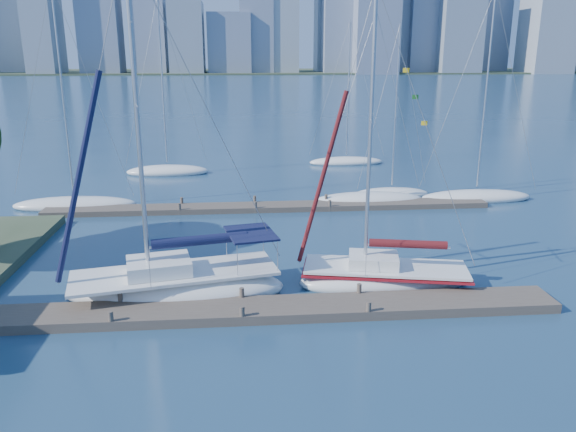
{
  "coord_description": "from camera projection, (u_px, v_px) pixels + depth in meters",
  "views": [
    {
      "loc": [
        0.07,
        -20.88,
        10.22
      ],
      "look_at": [
        2.21,
        4.0,
        2.99
      ],
      "focal_mm": 35.0,
      "sensor_mm": 36.0,
      "label": 1
    }
  ],
  "objects": [
    {
      "name": "bg_boat_7",
      "position": [
        346.0,
        161.0,
        54.08
      ],
      "size": [
        7.4,
        3.52,
        13.45
      ],
      "rotation": [
        0.0,
        0.0,
        -0.21
      ],
      "color": "white",
      "rests_on": "ground"
    },
    {
      "name": "far_shore",
      "position": [
        238.0,
        72.0,
        329.07
      ],
      "size": [
        800.0,
        100.0,
        1.5
      ],
      "primitive_type": "cube",
      "color": "#38472D",
      "rests_on": "ground"
    },
    {
      "name": "far_dock",
      "position": [
        270.0,
        207.0,
        38.24
      ],
      "size": [
        30.0,
        1.8,
        0.36
      ],
      "primitive_type": "cube",
      "color": "#4F433A",
      "rests_on": "ground"
    },
    {
      "name": "bg_boat_0",
      "position": [
        75.0,
        204.0,
        38.63
      ],
      "size": [
        8.58,
        3.42,
        15.03
      ],
      "rotation": [
        0.0,
        0.0,
        -0.14
      ],
      "color": "white",
      "rests_on": "ground"
    },
    {
      "name": "skyline",
      "position": [
        280.0,
        2.0,
        292.33
      ],
      "size": [
        502.0,
        51.31,
        125.67
      ],
      "color": "slate",
      "rests_on": "ground"
    },
    {
      "name": "sailboat_navy",
      "position": [
        175.0,
        272.0,
        24.39
      ],
      "size": [
        9.92,
        4.99,
        14.87
      ],
      "rotation": [
        0.0,
        0.0,
        0.21
      ],
      "color": "white",
      "rests_on": "ground"
    },
    {
      "name": "bg_boat_6",
      "position": [
        168.0,
        171.0,
        49.52
      ],
      "size": [
        7.56,
        4.72,
        15.16
      ],
      "rotation": [
        0.0,
        0.0,
        0.35
      ],
      "color": "white",
      "rests_on": "ground"
    },
    {
      "name": "bg_boat_5",
      "position": [
        476.0,
        196.0,
        40.64
      ],
      "size": [
        8.42,
        3.79,
        14.79
      ],
      "rotation": [
        0.0,
        0.0,
        -0.19
      ],
      "color": "white",
      "rests_on": "ground"
    },
    {
      "name": "bg_boat_3",
      "position": [
        369.0,
        199.0,
        39.94
      ],
      "size": [
        8.08,
        3.62,
        13.3
      ],
      "rotation": [
        0.0,
        0.0,
        0.18
      ],
      "color": "white",
      "rests_on": "ground"
    },
    {
      "name": "ground",
      "position": [
        242.0,
        315.0,
        22.81
      ],
      "size": [
        700.0,
        700.0,
        0.0
      ],
      "primitive_type": "plane",
      "color": "navy",
      "rests_on": "ground"
    },
    {
      "name": "near_dock",
      "position": [
        242.0,
        311.0,
        22.76
      ],
      "size": [
        26.0,
        2.0,
        0.4
      ],
      "primitive_type": "cube",
      "color": "#4F433A",
      "rests_on": "ground"
    },
    {
      "name": "bg_boat_4",
      "position": [
        392.0,
        193.0,
        41.75
      ],
      "size": [
        5.9,
        3.11,
        12.55
      ],
      "rotation": [
        0.0,
        0.0,
        0.22
      ],
      "color": "white",
      "rests_on": "ground"
    },
    {
      "name": "sailboat_maroon",
      "position": [
        385.0,
        262.0,
        25.48
      ],
      "size": [
        8.25,
        4.11,
        13.49
      ],
      "rotation": [
        0.0,
        0.0,
        -0.2
      ],
      "color": "white",
      "rests_on": "ground"
    }
  ]
}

